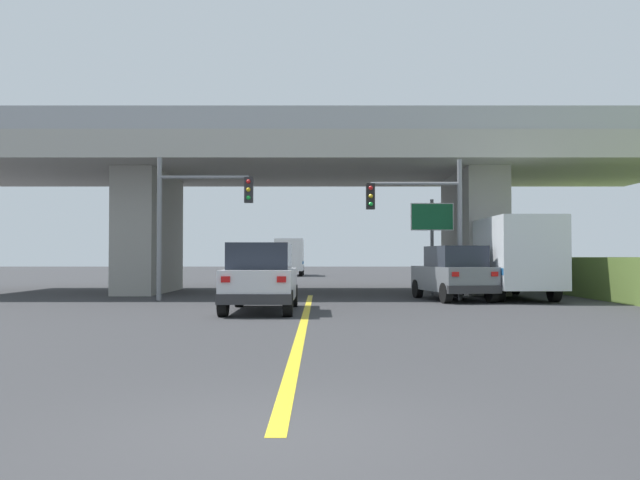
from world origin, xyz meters
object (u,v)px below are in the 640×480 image
highway_sign (434,225)px  suv_lead (263,277)px  suv_crossing (455,273)px  semi_truck_distant (291,257)px  traffic_signal_nearside (428,213)px  traffic_signal_farside (194,209)px  box_truck (512,257)px

highway_sign → suv_lead: bearing=-128.1°
suv_crossing → semi_truck_distant: size_ratio=0.72×
semi_truck_distant → traffic_signal_nearside: bearing=-78.6°
suv_crossing → traffic_signal_farside: size_ratio=0.87×
traffic_signal_nearside → traffic_signal_farside: 8.71m
box_truck → suv_lead: bearing=-146.0°
traffic_signal_nearside → semi_truck_distant: bearing=101.4°
semi_truck_distant → box_truck: bearing=-72.2°
traffic_signal_nearside → box_truck: bearing=20.3°
suv_lead → semi_truck_distant: 37.50m
suv_crossing → traffic_signal_farside: bearing=171.0°
suv_lead → traffic_signal_farside: size_ratio=0.89×
traffic_signal_farside → box_truck: bearing=5.5°
suv_lead → box_truck: (9.17, 6.19, 0.61)m
suv_crossing → traffic_signal_farside: traffic_signal_farside is taller
suv_lead → semi_truck_distant: (-0.85, 37.49, 0.62)m
suv_crossing → traffic_signal_nearside: 2.47m
traffic_signal_nearside → semi_truck_distant: 33.27m
suv_crossing → box_truck: bearing=16.0°
box_truck → traffic_signal_farside: traffic_signal_farside is taller
suv_crossing → highway_sign: 3.79m
highway_sign → traffic_signal_nearside: bearing=-103.1°
box_truck → semi_truck_distant: 32.86m
suv_lead → traffic_signal_farside: traffic_signal_farside is taller
suv_lead → highway_sign: 10.68m
suv_lead → suv_crossing: bearing=36.9°
traffic_signal_nearside → highway_sign: 3.46m
suv_crossing → highway_sign: (-0.24, 3.22, 1.97)m
suv_crossing → traffic_signal_farside: (-9.73, -0.03, 2.38)m
traffic_signal_nearside → suv_lead: bearing=-139.3°
suv_crossing → box_truck: 2.77m
suv_lead → highway_sign: size_ratio=1.18×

